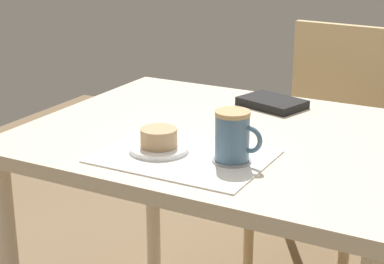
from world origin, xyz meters
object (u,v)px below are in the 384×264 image
dining_table (229,163)px  pastry_plate (159,149)px  coffee_mug (233,136)px  small_book (272,103)px  wooden_chair (327,139)px  pastry (159,137)px

dining_table → pastry_plate: pastry_plate is taller
pastry_plate → coffee_mug: coffee_mug is taller
dining_table → small_book: 0.29m
wooden_chair → pastry_plate: wooden_chair is taller
dining_table → coffee_mug: bearing=-63.1°
pastry → pastry_plate: bearing=180.0°
wooden_chair → small_book: size_ratio=4.89×
dining_table → pastry: size_ratio=11.86×
pastry_plate → small_book: small_book is taller
dining_table → pastry: (-0.08, -0.21, 0.12)m
wooden_chair → coffee_mug: (0.05, -0.93, 0.30)m
pastry_plate → pastry: size_ratio=1.62×
dining_table → small_book: small_book is taller
wooden_chair → coffee_mug: size_ratio=7.70×
small_book → pastry: bearing=-83.7°
dining_table → coffee_mug: 0.26m
pastry_plate → pastry: pastry is taller
wooden_chair → pastry: bearing=86.2°
wooden_chair → pastry_plate: (-0.13, -0.95, 0.24)m
dining_table → pastry: 0.26m
wooden_chair → small_book: bearing=89.0°
dining_table → coffee_mug: coffee_mug is taller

